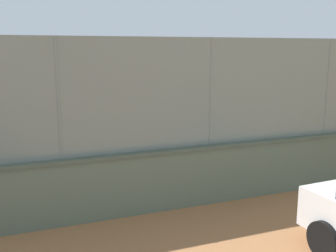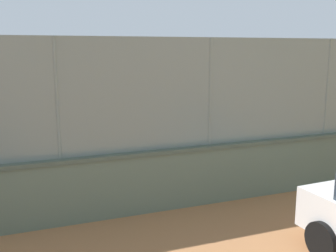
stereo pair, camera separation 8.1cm
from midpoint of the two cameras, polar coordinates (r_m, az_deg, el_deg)
name	(u,v)px [view 2 (the right image)]	position (r m, az deg, el deg)	size (l,w,h in m)	color
ground_plane	(40,119)	(19.84, -17.79, 0.97)	(260.00, 260.00, 0.00)	#A36B42
perimeter_wall	(62,191)	(7.90, -14.74, -8.98)	(25.30, 0.66, 1.29)	slate
fence_panel_on_wall	(57,99)	(7.49, -15.40, 3.81)	(24.86, 0.30, 2.25)	gray
player_crossing_court	(181,138)	(10.49, 2.05, -1.75)	(0.73, 1.22, 1.65)	#B2B2B2
player_foreground_swinging	(183,103)	(17.58, 2.31, 3.27)	(0.71, 1.24, 1.56)	#B2B2B2
player_at_service_line	(221,129)	(12.46, 7.82, -0.40)	(1.18, 0.68, 1.45)	#B2B2B2
sports_ball	(215,180)	(10.04, 7.06, -7.74)	(0.17, 0.17, 0.17)	#3399D8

